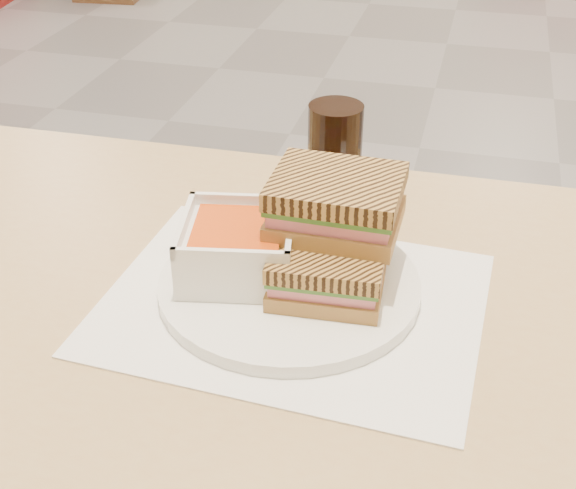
% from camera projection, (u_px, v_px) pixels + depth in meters
% --- Properties ---
extents(main_table, '(1.21, 0.71, 0.75)m').
position_uv_depth(main_table, '(245.00, 381.00, 0.88)').
color(main_table, tan).
rests_on(main_table, ground).
extents(tray_liner, '(0.41, 0.33, 0.00)m').
position_uv_depth(tray_liner, '(293.00, 303.00, 0.82)').
color(tray_liner, white).
rests_on(tray_liner, main_table).
extents(plate, '(0.28, 0.28, 0.02)m').
position_uv_depth(plate, '(289.00, 285.00, 0.83)').
color(plate, white).
rests_on(plate, tray_liner).
extents(soup_bowl, '(0.14, 0.14, 0.06)m').
position_uv_depth(soup_bowl, '(238.00, 249.00, 0.83)').
color(soup_bowl, white).
rests_on(soup_bowl, plate).
extents(panini_lower, '(0.12, 0.10, 0.05)m').
position_uv_depth(panini_lower, '(327.00, 272.00, 0.79)').
color(panini_lower, '#A3783E').
rests_on(panini_lower, plate).
extents(panini_upper, '(0.14, 0.11, 0.06)m').
position_uv_depth(panini_upper, '(336.00, 203.00, 0.80)').
color(panini_upper, '#A3783E').
rests_on(panini_upper, panini_lower).
extents(cola_glass, '(0.07, 0.07, 0.14)m').
position_uv_depth(cola_glass, '(334.00, 160.00, 0.95)').
color(cola_glass, black).
rests_on(cola_glass, main_table).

